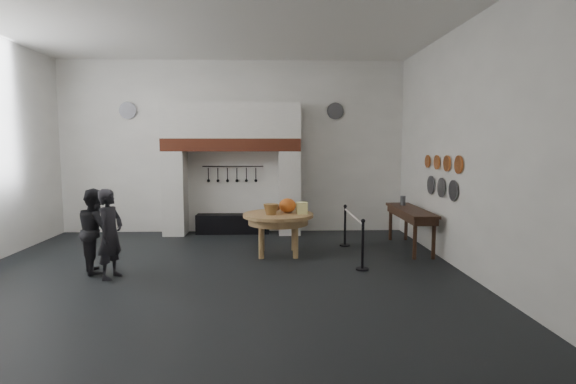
{
  "coord_description": "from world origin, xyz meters",
  "views": [
    {
      "loc": [
        1.02,
        -7.94,
        2.31
      ],
      "look_at": [
        1.35,
        1.19,
        1.35
      ],
      "focal_mm": 28.0,
      "sensor_mm": 36.0,
      "label": 1
    }
  ],
  "objects_px": {
    "barrier_post_far": "(345,226)",
    "work_table": "(278,215)",
    "visitor_far": "(96,230)",
    "iron_range": "(233,224)",
    "barrier_post_near": "(363,246)",
    "visitor_near": "(110,234)",
    "side_table": "(411,210)"
  },
  "relations": [
    {
      "from": "barrier_post_far",
      "to": "work_table",
      "type": "bearing_deg",
      "value": -154.2
    },
    {
      "from": "work_table",
      "to": "visitor_far",
      "type": "distance_m",
      "value": 3.54
    },
    {
      "from": "iron_range",
      "to": "barrier_post_near",
      "type": "distance_m",
      "value": 4.49
    },
    {
      "from": "barrier_post_near",
      "to": "visitor_far",
      "type": "bearing_deg",
      "value": 179.27
    },
    {
      "from": "iron_range",
      "to": "work_table",
      "type": "xyz_separation_m",
      "value": [
        1.15,
        -2.33,
        0.59
      ]
    },
    {
      "from": "visitor_near",
      "to": "visitor_far",
      "type": "bearing_deg",
      "value": 59.31
    },
    {
      "from": "side_table",
      "to": "barrier_post_far",
      "type": "height_order",
      "value": "same"
    },
    {
      "from": "side_table",
      "to": "barrier_post_near",
      "type": "relative_size",
      "value": 2.44
    },
    {
      "from": "barrier_post_near",
      "to": "side_table",
      "type": "bearing_deg",
      "value": 49.84
    },
    {
      "from": "visitor_near",
      "to": "barrier_post_far",
      "type": "xyz_separation_m",
      "value": [
        4.47,
        2.34,
        -0.33
      ]
    },
    {
      "from": "visitor_far",
      "to": "barrier_post_far",
      "type": "relative_size",
      "value": 1.7
    },
    {
      "from": "iron_range",
      "to": "visitor_near",
      "type": "height_order",
      "value": "visitor_near"
    },
    {
      "from": "visitor_near",
      "to": "side_table",
      "type": "distance_m",
      "value": 6.21
    },
    {
      "from": "work_table",
      "to": "side_table",
      "type": "xyz_separation_m",
      "value": [
        2.95,
        0.41,
        0.03
      ]
    },
    {
      "from": "iron_range",
      "to": "side_table",
      "type": "bearing_deg",
      "value": -25.06
    },
    {
      "from": "iron_range",
      "to": "visitor_near",
      "type": "xyz_separation_m",
      "value": [
        -1.78,
        -3.92,
        0.53
      ]
    },
    {
      "from": "iron_range",
      "to": "barrier_post_far",
      "type": "relative_size",
      "value": 2.11
    },
    {
      "from": "iron_range",
      "to": "visitor_near",
      "type": "distance_m",
      "value": 4.34
    },
    {
      "from": "visitor_far",
      "to": "barrier_post_near",
      "type": "relative_size",
      "value": 1.7
    },
    {
      "from": "side_table",
      "to": "visitor_far",
      "type": "bearing_deg",
      "value": -165.67
    },
    {
      "from": "visitor_far",
      "to": "side_table",
      "type": "bearing_deg",
      "value": -103.35
    },
    {
      "from": "visitor_far",
      "to": "work_table",
      "type": "bearing_deg",
      "value": -97.99
    },
    {
      "from": "visitor_near",
      "to": "barrier_post_far",
      "type": "relative_size",
      "value": 1.74
    },
    {
      "from": "work_table",
      "to": "barrier_post_near",
      "type": "height_order",
      "value": "barrier_post_near"
    },
    {
      "from": "work_table",
      "to": "visitor_near",
      "type": "distance_m",
      "value": 3.34
    },
    {
      "from": "barrier_post_far",
      "to": "barrier_post_near",
      "type": "bearing_deg",
      "value": -90.0
    },
    {
      "from": "visitor_near",
      "to": "visitor_far",
      "type": "xyz_separation_m",
      "value": [
        -0.4,
        0.4,
        -0.01
      ]
    },
    {
      "from": "work_table",
      "to": "barrier_post_far",
      "type": "distance_m",
      "value": 1.76
    },
    {
      "from": "visitor_near",
      "to": "barrier_post_near",
      "type": "xyz_separation_m",
      "value": [
        4.47,
        0.34,
        -0.33
      ]
    },
    {
      "from": "side_table",
      "to": "barrier_post_near",
      "type": "height_order",
      "value": "same"
    },
    {
      "from": "iron_range",
      "to": "visitor_near",
      "type": "relative_size",
      "value": 1.22
    },
    {
      "from": "work_table",
      "to": "barrier_post_near",
      "type": "distance_m",
      "value": 2.03
    }
  ]
}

